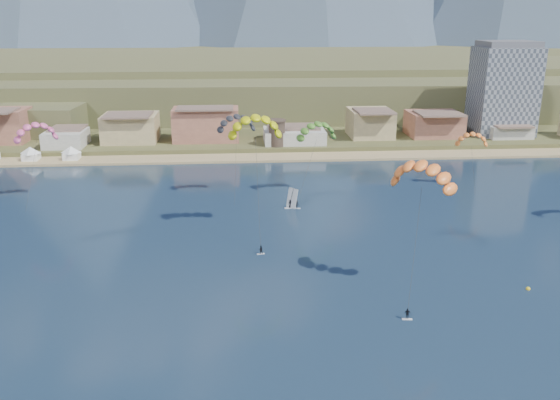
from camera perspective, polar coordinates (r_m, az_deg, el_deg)
name	(u,v)px	position (r m, az deg, el deg)	size (l,w,h in m)	color
ground	(297,338)	(84.12, 1.64, -13.25)	(2400.00, 2400.00, 0.00)	black
beach	(263,157)	(182.98, -1.70, 4.17)	(2200.00, 12.00, 0.90)	tan
land	(243,55)	(633.19, -3.60, 13.85)	(2200.00, 900.00, 4.00)	brown
foothills	(295,82)	(307.52, 1.46, 11.40)	(940.00, 210.00, 18.00)	brown
town	(138,125)	(199.52, -13.57, 7.10)	(400.00, 24.00, 12.00)	beige
apartment_tower	(504,89)	(221.56, 20.88, 10.04)	(20.00, 16.00, 32.00)	gray
watchtower	(277,133)	(189.73, -0.31, 6.56)	(5.82, 5.82, 8.60)	#47382D
beach_tents	(9,150)	(194.55, -24.83, 4.39)	(43.40, 6.40, 5.00)	white
kitesurfer_yellow	(255,123)	(115.86, -2.42, 7.46)	(11.56, 15.30, 26.16)	silver
kitesurfer_orange	(423,171)	(94.14, 13.72, 2.79)	(11.57, 16.54, 23.50)	silver
kitesurfer_green	(317,129)	(142.31, 3.60, 6.94)	(12.23, 14.47, 20.52)	silver
distant_kite_pink	(35,129)	(146.75, -22.66, 6.41)	(10.81, 8.38, 20.97)	#262626
distant_kite_dark	(236,120)	(140.47, -4.25, 7.74)	(10.31, 6.99, 21.90)	#262626
distant_kite_orange	(472,137)	(157.48, 18.16, 5.85)	(8.99, 6.46, 16.22)	#262626
windsurfer	(291,202)	(135.52, 1.07, -0.20)	(2.71, 2.96, 4.71)	silver
buoy	(528,289)	(105.42, 22.95, -7.94)	(0.71, 0.71, 0.71)	yellow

